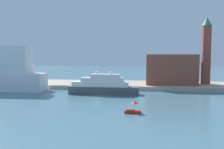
{
  "coord_description": "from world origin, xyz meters",
  "views": [
    {
      "loc": [
        16.12,
        -84.56,
        14.8
      ],
      "look_at": [
        4.62,
        6.0,
        7.22
      ],
      "focal_mm": 41.0,
      "sensor_mm": 36.0,
      "label": 1
    }
  ],
  "objects_px": {
    "bell_tower": "(206,48)",
    "parked_car": "(78,83)",
    "mooring_bollard": "(111,85)",
    "small_motorboat": "(133,109)",
    "person_figure": "(92,82)",
    "harbor_building": "(171,69)",
    "large_yacht": "(103,86)"
  },
  "relations": [
    {
      "from": "bell_tower",
      "to": "parked_car",
      "type": "height_order",
      "value": "bell_tower"
    },
    {
      "from": "parked_car",
      "to": "mooring_bollard",
      "type": "distance_m",
      "value": 15.02
    },
    {
      "from": "small_motorboat",
      "to": "person_figure",
      "type": "relative_size",
      "value": 2.65
    },
    {
      "from": "mooring_bollard",
      "to": "person_figure",
      "type": "bearing_deg",
      "value": 147.73
    },
    {
      "from": "mooring_bollard",
      "to": "harbor_building",
      "type": "bearing_deg",
      "value": 19.57
    },
    {
      "from": "bell_tower",
      "to": "mooring_bollard",
      "type": "height_order",
      "value": "bell_tower"
    },
    {
      "from": "mooring_bollard",
      "to": "small_motorboat",
      "type": "bearing_deg",
      "value": -75.02
    },
    {
      "from": "large_yacht",
      "to": "mooring_bollard",
      "type": "relative_size",
      "value": 35.77
    },
    {
      "from": "large_yacht",
      "to": "harbor_building",
      "type": "relative_size",
      "value": 1.21
    },
    {
      "from": "small_motorboat",
      "to": "harbor_building",
      "type": "distance_m",
      "value": 51.12
    },
    {
      "from": "harbor_building",
      "to": "parked_car",
      "type": "relative_size",
      "value": 5.1
    },
    {
      "from": "bell_tower",
      "to": "large_yacht",
      "type": "bearing_deg",
      "value": -151.06
    },
    {
      "from": "harbor_building",
      "to": "parked_car",
      "type": "distance_m",
      "value": 40.14
    },
    {
      "from": "small_motorboat",
      "to": "parked_car",
      "type": "distance_m",
      "value": 50.04
    },
    {
      "from": "person_figure",
      "to": "small_motorboat",
      "type": "bearing_deg",
      "value": -66.74
    },
    {
      "from": "harbor_building",
      "to": "mooring_bollard",
      "type": "relative_size",
      "value": 29.63
    },
    {
      "from": "harbor_building",
      "to": "small_motorboat",
      "type": "bearing_deg",
      "value": -106.03
    },
    {
      "from": "small_motorboat",
      "to": "mooring_bollard",
      "type": "xyz_separation_m",
      "value": [
        -10.68,
        39.91,
        0.98
      ]
    },
    {
      "from": "small_motorboat",
      "to": "harbor_building",
      "type": "relative_size",
      "value": 0.2
    },
    {
      "from": "bell_tower",
      "to": "person_figure",
      "type": "xyz_separation_m",
      "value": [
        -48.37,
        -5.62,
        -14.5
      ]
    },
    {
      "from": "small_motorboat",
      "to": "person_figure",
      "type": "xyz_separation_m",
      "value": [
        -19.57,
        45.52,
        1.34
      ]
    },
    {
      "from": "parked_car",
      "to": "person_figure",
      "type": "xyz_separation_m",
      "value": [
        5.78,
        2.39,
        0.11
      ]
    },
    {
      "from": "parked_car",
      "to": "mooring_bollard",
      "type": "relative_size",
      "value": 5.81
    },
    {
      "from": "parked_car",
      "to": "mooring_bollard",
      "type": "bearing_deg",
      "value": -12.39
    },
    {
      "from": "bell_tower",
      "to": "person_figure",
      "type": "relative_size",
      "value": 18.34
    },
    {
      "from": "parked_car",
      "to": "harbor_building",
      "type": "bearing_deg",
      "value": 8.03
    },
    {
      "from": "harbor_building",
      "to": "mooring_bollard",
      "type": "xyz_separation_m",
      "value": [
        -24.66,
        -8.77,
        -6.01
      ]
    },
    {
      "from": "person_figure",
      "to": "mooring_bollard",
      "type": "relative_size",
      "value": 2.18
    },
    {
      "from": "large_yacht",
      "to": "small_motorboat",
      "type": "distance_m",
      "value": 31.03
    },
    {
      "from": "small_motorboat",
      "to": "large_yacht",
      "type": "bearing_deg",
      "value": 113.2
    },
    {
      "from": "small_motorboat",
      "to": "person_figure",
      "type": "height_order",
      "value": "person_figure"
    },
    {
      "from": "bell_tower",
      "to": "parked_car",
      "type": "xyz_separation_m",
      "value": [
        -54.15,
        -8.01,
        -14.61
      ]
    }
  ]
}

